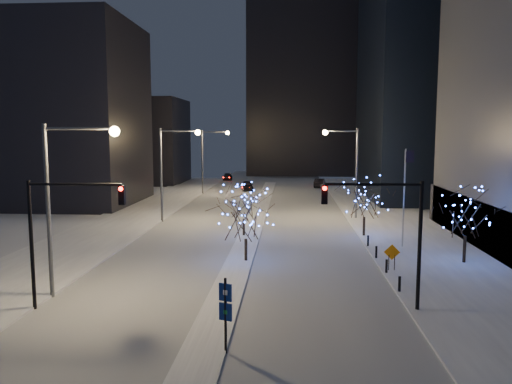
# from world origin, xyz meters

# --- Properties ---
(ground) EXTENTS (160.00, 160.00, 0.00)m
(ground) POSITION_xyz_m (0.00, 0.00, 0.00)
(ground) COLOR white
(ground) RESTS_ON ground
(road) EXTENTS (20.00, 130.00, 0.02)m
(road) POSITION_xyz_m (0.00, 35.00, 0.01)
(road) COLOR #AFB5BF
(road) RESTS_ON ground
(median) EXTENTS (2.00, 80.00, 0.15)m
(median) POSITION_xyz_m (0.00, 30.00, 0.07)
(median) COLOR white
(median) RESTS_ON ground
(east_sidewalk) EXTENTS (10.00, 90.00, 0.15)m
(east_sidewalk) POSITION_xyz_m (15.00, 20.00, 0.07)
(east_sidewalk) COLOR white
(east_sidewalk) RESTS_ON ground
(west_sidewalk) EXTENTS (8.00, 90.00, 0.15)m
(west_sidewalk) POSITION_xyz_m (-14.00, 20.00, 0.07)
(west_sidewalk) COLOR white
(west_sidewalk) RESTS_ON ground
(filler_west_near) EXTENTS (22.00, 18.00, 24.00)m
(filler_west_near) POSITION_xyz_m (-28.00, 40.00, 12.00)
(filler_west_near) COLOR black
(filler_west_near) RESTS_ON ground
(filler_west_far) EXTENTS (18.00, 16.00, 16.00)m
(filler_west_far) POSITION_xyz_m (-26.00, 70.00, 8.00)
(filler_west_far) COLOR black
(filler_west_far) RESTS_ON ground
(horizon_block) EXTENTS (24.00, 14.00, 42.00)m
(horizon_block) POSITION_xyz_m (6.00, 92.00, 21.00)
(horizon_block) COLOR black
(horizon_block) RESTS_ON ground
(street_lamp_w_near) EXTENTS (4.40, 0.56, 10.00)m
(street_lamp_w_near) POSITION_xyz_m (-8.94, 2.00, 6.50)
(street_lamp_w_near) COLOR #595E66
(street_lamp_w_near) RESTS_ON ground
(street_lamp_w_mid) EXTENTS (4.40, 0.56, 10.00)m
(street_lamp_w_mid) POSITION_xyz_m (-8.94, 27.00, 6.50)
(street_lamp_w_mid) COLOR #595E66
(street_lamp_w_mid) RESTS_ON ground
(street_lamp_w_far) EXTENTS (4.40, 0.56, 10.00)m
(street_lamp_w_far) POSITION_xyz_m (-8.94, 52.00, 6.50)
(street_lamp_w_far) COLOR #595E66
(street_lamp_w_far) RESTS_ON ground
(street_lamp_east) EXTENTS (3.90, 0.56, 10.00)m
(street_lamp_east) POSITION_xyz_m (10.08, 30.00, 6.45)
(street_lamp_east) COLOR #595E66
(street_lamp_east) RESTS_ON ground
(traffic_signal_west) EXTENTS (5.26, 0.43, 7.00)m
(traffic_signal_west) POSITION_xyz_m (-8.44, -0.00, 4.76)
(traffic_signal_west) COLOR black
(traffic_signal_west) RESTS_ON ground
(traffic_signal_east) EXTENTS (5.26, 0.43, 7.00)m
(traffic_signal_east) POSITION_xyz_m (8.94, 1.00, 4.76)
(traffic_signal_east) COLOR black
(traffic_signal_east) RESTS_ON ground
(flagpoles) EXTENTS (1.35, 2.60, 8.00)m
(flagpoles) POSITION_xyz_m (13.37, 17.25, 4.80)
(flagpoles) COLOR silver
(flagpoles) RESTS_ON east_sidewalk
(bollards) EXTENTS (0.16, 12.16, 0.90)m
(bollards) POSITION_xyz_m (10.20, 10.00, 0.60)
(bollards) COLOR black
(bollards) RESTS_ON east_sidewalk
(car_near) EXTENTS (2.44, 4.86, 1.59)m
(car_near) POSITION_xyz_m (-3.41, 57.38, 0.79)
(car_near) COLOR black
(car_near) RESTS_ON ground
(car_mid) EXTENTS (2.36, 4.84, 1.53)m
(car_mid) POSITION_xyz_m (8.97, 63.26, 0.76)
(car_mid) COLOR black
(car_mid) RESTS_ON ground
(car_far) EXTENTS (2.15, 4.59, 1.30)m
(car_far) POSITION_xyz_m (-9.00, 75.66, 0.65)
(car_far) COLOR black
(car_far) RESTS_ON ground
(holiday_tree_median_near) EXTENTS (4.80, 4.80, 5.16)m
(holiday_tree_median_near) POSITION_xyz_m (0.50, 10.65, 3.37)
(holiday_tree_median_near) COLOR black
(holiday_tree_median_near) RESTS_ON median
(holiday_tree_median_far) EXTENTS (4.43, 4.43, 4.78)m
(holiday_tree_median_far) POSITION_xyz_m (-0.50, 19.78, 3.14)
(holiday_tree_median_far) COLOR black
(holiday_tree_median_far) RESTS_ON median
(holiday_tree_plaza_near) EXTENTS (4.86, 4.86, 5.49)m
(holiday_tree_plaza_near) POSITION_xyz_m (16.34, 11.16, 3.70)
(holiday_tree_plaza_near) COLOR black
(holiday_tree_plaza_near) RESTS_ON east_sidewalk
(holiday_tree_plaza_far) EXTENTS (5.66, 5.66, 5.22)m
(holiday_tree_plaza_far) POSITION_xyz_m (10.50, 20.41, 3.44)
(holiday_tree_plaza_far) COLOR black
(holiday_tree_plaza_far) RESTS_ON east_sidewalk
(wayfinding_sign) EXTENTS (0.58, 0.29, 3.35)m
(wayfinding_sign) POSITION_xyz_m (0.99, -4.72, 2.05)
(wayfinding_sign) COLOR black
(wayfinding_sign) RESTS_ON ground
(construction_sign) EXTENTS (1.09, 0.08, 1.80)m
(construction_sign) POSITION_xyz_m (10.67, 8.65, 1.23)
(construction_sign) COLOR black
(construction_sign) RESTS_ON east_sidewalk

